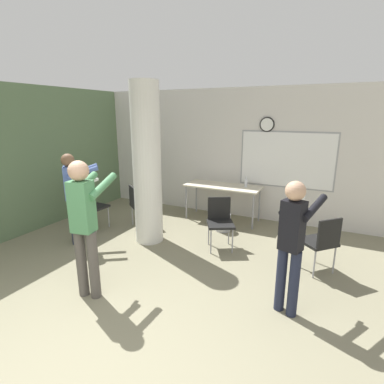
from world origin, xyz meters
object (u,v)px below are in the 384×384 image
object	(u,v)px
chair_table_front	(220,219)
person_watching_back	(73,192)
chair_mid_room	(321,240)
person_playing_side	(292,238)
person_playing_front	(85,219)
bottle_on_table	(246,183)
chair_by_left_wall	(92,204)
folding_table	(223,188)
chair_near_pillar	(139,203)

from	to	relation	value
chair_table_front	person_watching_back	distance (m)	2.61
chair_mid_room	person_playing_side	size ratio (longest dim) A/B	0.55
chair_mid_room	person_playing_side	xyz separation A→B (m)	(-0.27, -1.13, 0.42)
person_playing_front	bottle_on_table	bearing A→B (deg)	73.83
person_playing_side	person_playing_front	xyz separation A→B (m)	(-2.32, -0.76, 0.10)
person_playing_front	person_playing_side	bearing A→B (deg)	18.06
chair_table_front	person_playing_front	xyz separation A→B (m)	(-0.98, -2.06, 0.52)
person_playing_side	person_playing_front	size ratio (longest dim) A/B	0.91
person_playing_front	chair_mid_room	bearing A→B (deg)	36.06
chair_by_left_wall	folding_table	bearing A→B (deg)	35.91
chair_by_left_wall	chair_table_front	distance (m)	2.67
chair_by_left_wall	chair_mid_room	size ratio (longest dim) A/B	1.00
chair_mid_room	person_watching_back	bearing A→B (deg)	-169.16
chair_table_front	folding_table	bearing A→B (deg)	108.67
chair_by_left_wall	chair_near_pillar	bearing A→B (deg)	27.41
person_watching_back	person_playing_front	world-z (taller)	person_playing_front
chair_by_left_wall	chair_table_front	xyz separation A→B (m)	(2.65, 0.27, 0.00)
chair_by_left_wall	person_playing_side	xyz separation A→B (m)	(4.00, -1.04, 0.42)
chair_by_left_wall	chair_table_front	world-z (taller)	same
folding_table	chair_mid_room	distance (m)	2.56
chair_near_pillar	chair_table_front	xyz separation A→B (m)	(1.81, -0.17, 0.00)
chair_table_front	person_playing_front	size ratio (longest dim) A/B	0.50
bottle_on_table	person_playing_side	size ratio (longest dim) A/B	0.14
person_playing_side	bottle_on_table	bearing A→B (deg)	115.81
chair_mid_room	person_playing_front	xyz separation A→B (m)	(-2.59, -1.89, 0.52)
folding_table	bottle_on_table	distance (m)	0.51
bottle_on_table	chair_table_front	size ratio (longest dim) A/B	0.26
chair_by_left_wall	chair_mid_room	xyz separation A→B (m)	(4.27, 0.10, 0.00)
chair_table_front	person_playing_side	xyz separation A→B (m)	(1.34, -1.30, 0.42)
folding_table	bottle_on_table	xyz separation A→B (m)	(0.48, 0.08, 0.14)
folding_table	chair_by_left_wall	xyz separation A→B (m)	(-2.20, -1.60, -0.20)
folding_table	person_playing_front	world-z (taller)	person_playing_front
person_playing_side	chair_table_front	bearing A→B (deg)	135.88
folding_table	bottle_on_table	size ratio (longest dim) A/B	7.24
folding_table	chair_near_pillar	distance (m)	1.80
chair_mid_room	chair_by_left_wall	bearing A→B (deg)	-178.72
folding_table	person_watching_back	xyz separation A→B (m)	(-1.95, -2.27, 0.23)
chair_near_pillar	person_playing_front	xyz separation A→B (m)	(0.83, -2.23, 0.52)
chair_table_front	person_watching_back	xyz separation A→B (m)	(-2.40, -0.94, 0.44)
bottle_on_table	person_watching_back	xyz separation A→B (m)	(-2.43, -2.35, 0.09)
folding_table	chair_mid_room	xyz separation A→B (m)	(2.07, -1.50, -0.20)
person_watching_back	person_playing_front	size ratio (longest dim) A/B	0.92
chair_mid_room	person_playing_front	world-z (taller)	person_playing_front
folding_table	chair_by_left_wall	distance (m)	2.73
chair_near_pillar	person_watching_back	size ratio (longest dim) A/B	0.54
person_playing_front	person_watching_back	bearing A→B (deg)	141.80
folding_table	chair_by_left_wall	size ratio (longest dim) A/B	1.86
bottle_on_table	chair_mid_room	bearing A→B (deg)	-44.98
person_watching_back	chair_by_left_wall	bearing A→B (deg)	110.71
chair_near_pillar	person_playing_front	world-z (taller)	person_playing_front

